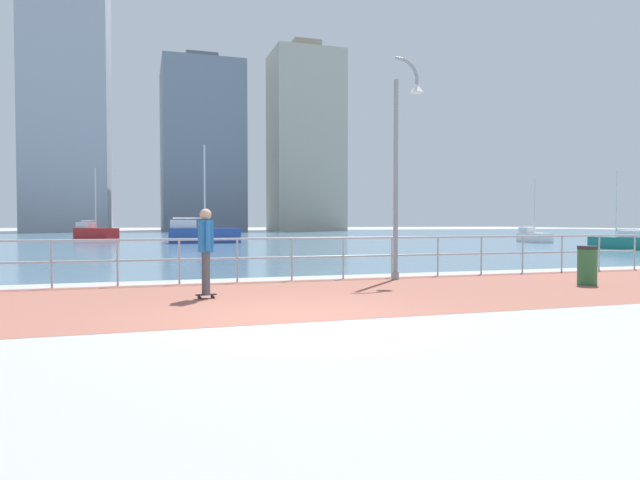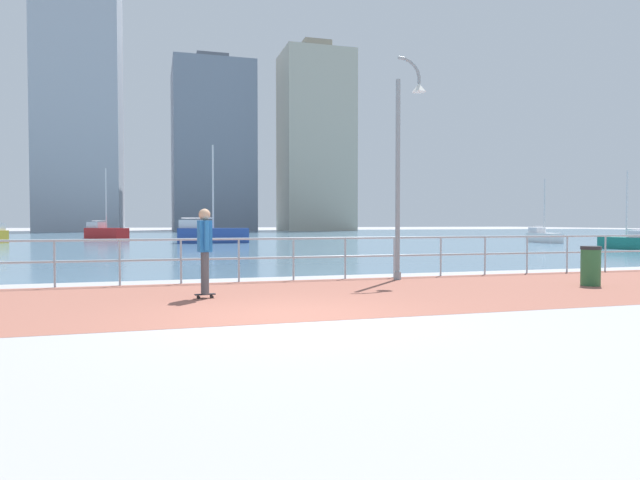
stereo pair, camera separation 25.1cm
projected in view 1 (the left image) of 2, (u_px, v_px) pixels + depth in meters
The scene contains 14 objects.
ground at pixel (171, 240), 46.93m from camera, with size 220.00×220.00×0.00m, color #9E9EA3.
brick_paving at pixel (261, 297), 11.12m from camera, with size 28.00×5.89×0.01m, color #935647.
harbor_water at pixel (166, 237), 56.80m from camera, with size 180.00×88.00×0.00m, color slate.
waterfront_railing at pixel (237, 252), 13.90m from camera, with size 25.25×0.06×1.10m.
lamppost at pixel (402, 157), 14.48m from camera, with size 0.81×0.39×5.75m.
skateboarder at pixel (206, 245), 10.87m from camera, with size 0.41×0.56×1.75m.
trash_bin at pixel (587, 265), 13.26m from camera, with size 0.46×0.46×0.93m.
sailboat_navy at pixel (533, 236), 41.10m from camera, with size 1.43×3.39×4.62m.
sailboat_teal at pixel (202, 234), 39.69m from camera, with size 5.05×1.87×6.96m.
sailboat_ivory at pixel (95, 232), 49.98m from camera, with size 4.03×4.29×6.33m.
sailboat_white at pixel (618, 242), 31.07m from camera, with size 1.12×3.13×4.32m.
tower_concrete at pixel (306, 141), 99.41m from camera, with size 12.12×10.40×33.32m.
tower_glass at pixel (201, 149), 100.17m from camera, with size 13.72×16.59×30.98m.
tower_slate at pixel (68, 89), 90.27m from camera, with size 12.31×16.63×47.50m.
Camera 1 is at (-2.24, -8.50, 1.49)m, focal length 31.48 mm.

